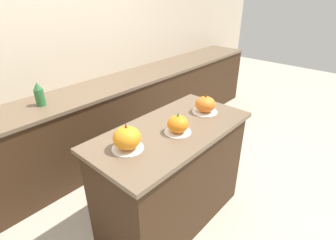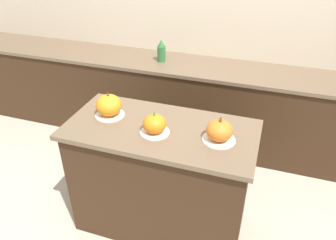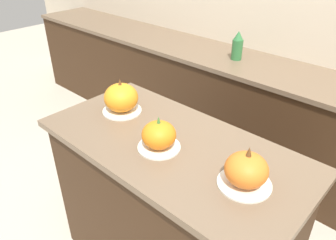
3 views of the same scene
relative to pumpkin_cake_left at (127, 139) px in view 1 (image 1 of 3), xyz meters
name	(u,v)px [view 1 (image 1 of 3)]	position (x,y,z in m)	size (l,w,h in m)	color
ground_plane	(171,216)	(0.41, -0.04, -1.02)	(12.00, 12.00, 0.00)	#BCB29E
wall_back	(60,55)	(0.41, 1.55, 0.23)	(8.00, 0.06, 2.50)	beige
kitchen_island	(172,176)	(0.41, -0.04, -0.55)	(1.34, 0.66, 0.94)	#382314
back_counter	(88,129)	(0.41, 1.22, -0.56)	(6.00, 0.60, 0.91)	#382314
pumpkin_cake_left	(127,139)	(0.00, 0.00, 0.00)	(0.22, 0.22, 0.20)	silver
pumpkin_cake_center	(178,125)	(0.39, -0.11, -0.01)	(0.20, 0.20, 0.17)	silver
pumpkin_cake_right	(205,105)	(0.82, -0.06, -0.01)	(0.22, 0.22, 0.18)	silver
bottle_tall	(39,94)	(-0.03, 1.22, 0.00)	(0.09, 0.09, 0.23)	#2D6B38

